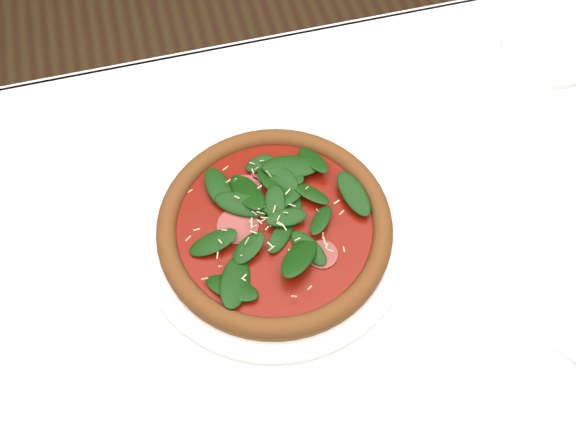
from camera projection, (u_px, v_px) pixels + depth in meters
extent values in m
plane|color=brown|center=(295.00, 419.00, 1.42)|extent=(6.00, 6.00, 0.00)
cube|color=white|center=(301.00, 287.00, 0.79)|extent=(1.20, 0.80, 0.04)
cylinder|color=#472F1C|center=(503.00, 154.00, 1.35)|extent=(0.06, 0.06, 0.71)
cube|color=white|center=(237.00, 93.00, 1.06)|extent=(1.20, 0.01, 0.22)
cylinder|color=white|center=(275.00, 232.00, 0.80)|extent=(0.34, 0.34, 0.01)
torus|color=white|center=(275.00, 231.00, 0.80)|extent=(0.34, 0.34, 0.01)
cylinder|color=brown|center=(275.00, 228.00, 0.79)|extent=(0.37, 0.37, 0.01)
torus|color=#B46329|center=(275.00, 225.00, 0.78)|extent=(0.37, 0.37, 0.02)
cylinder|color=maroon|center=(275.00, 225.00, 0.78)|extent=(0.31, 0.31, 0.00)
cylinder|color=#A74A42|center=(275.00, 224.00, 0.78)|extent=(0.27, 0.27, 0.00)
ellipsoid|color=#133B0A|center=(274.00, 220.00, 0.77)|extent=(0.29, 0.29, 0.02)
cylinder|color=#F7DFA1|center=(274.00, 218.00, 0.77)|extent=(0.27, 0.27, 0.00)
cylinder|color=white|center=(548.00, 52.00, 0.95)|extent=(0.14, 0.14, 0.01)
torus|color=white|center=(548.00, 51.00, 0.95)|extent=(0.14, 0.14, 0.01)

